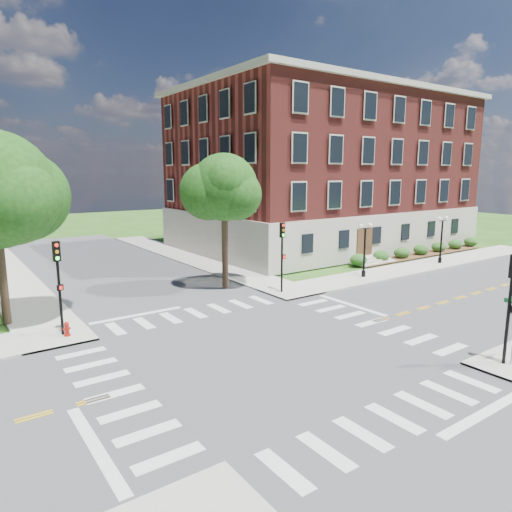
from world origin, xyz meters
TOP-DOWN VIEW (x-y plane):
  - ground at (0.00, 0.00)m, footprint 160.00×160.00m
  - road_ew at (0.00, 0.00)m, footprint 90.00×12.00m
  - road_ns at (0.00, 0.00)m, footprint 12.00×90.00m
  - sidewalk_ne at (15.38, 15.38)m, footprint 34.00×34.00m
  - crosswalk_east at (7.20, 0.00)m, footprint 2.20×10.20m
  - stop_bar_east at (8.80, 3.00)m, footprint 0.40×5.50m
  - main_building at (24.00, 21.99)m, footprint 30.60×22.40m
  - shrub_row at (27.00, 10.80)m, footprint 18.00×2.00m
  - tree_d at (4.53, 11.20)m, footprint 4.69×4.69m
  - traffic_signal_se at (7.39, -7.17)m, footprint 0.33×0.37m
  - traffic_signal_ne at (6.94, 7.71)m, footprint 0.34×0.38m
  - traffic_signal_nw at (-7.35, 7.59)m, footprint 0.38×0.45m
  - twin_lamp_west at (15.11, 7.64)m, footprint 1.36×0.36m
  - twin_lamp_east at (25.07, 7.45)m, footprint 1.36×0.36m
  - fire_hydrant at (-7.23, 7.26)m, footprint 0.35×0.35m

SIDE VIEW (x-z plane):
  - ground at x=0.00m, z-range 0.00..0.00m
  - crosswalk_east at x=7.20m, z-range -0.01..0.01m
  - stop_bar_east at x=8.80m, z-range 0.00..0.00m
  - shrub_row at x=27.00m, z-range -0.65..0.65m
  - road_ew at x=0.00m, z-range 0.00..0.01m
  - road_ns at x=0.00m, z-range 0.00..0.01m
  - sidewalk_ne at x=15.38m, z-range 0.00..0.12m
  - fire_hydrant at x=-7.23m, z-range 0.09..0.84m
  - twin_lamp_west at x=15.11m, z-range 0.41..4.64m
  - twin_lamp_east at x=25.07m, z-range 0.41..4.64m
  - traffic_signal_se at x=7.39m, z-range 0.79..5.59m
  - traffic_signal_ne at x=6.94m, z-range 0.79..5.59m
  - traffic_signal_nw at x=-7.35m, z-range 0.79..5.59m
  - tree_d at x=4.53m, z-range 2.46..11.91m
  - main_building at x=24.00m, z-range 0.09..16.59m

